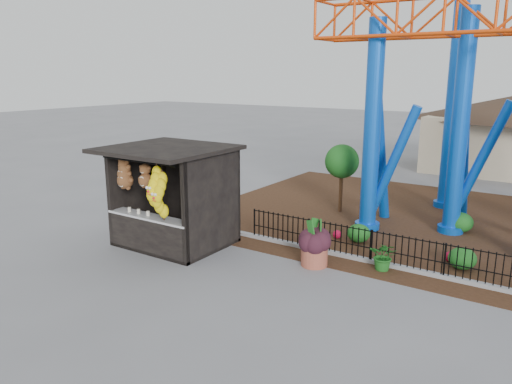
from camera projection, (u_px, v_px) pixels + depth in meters
The scene contains 9 objects.
ground at pixel (229, 276), 13.31m from camera, with size 120.00×120.00×0.00m, color slate.
mulch_bed at pixel (455, 226), 17.61m from camera, with size 18.00×12.00×0.02m, color #331E11.
curb at pixel (413, 270), 13.56m from camera, with size 18.00×0.18×0.12m, color gray.
prize_booth at pixel (168, 199), 15.30m from camera, with size 3.50×3.40×3.12m.
picket_fence at pixel (449, 262), 12.97m from camera, with size 12.20×0.06×1.00m, color black, non-canonical shape.
terracotta_planter at pixel (314, 255), 14.00m from camera, with size 0.75×0.75×0.62m, color #9B4B38.
planter_foliage at pixel (315, 234), 13.85m from camera, with size 0.70×0.70×0.64m, color black.
potted_plant at pixel (384, 256), 13.62m from camera, with size 0.75×0.65×0.83m, color #1C5719.
landscaping at pixel (473, 243), 14.99m from camera, with size 8.87×4.27×0.67m.
Camera 1 is at (7.51, -9.92, 5.30)m, focal length 35.00 mm.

